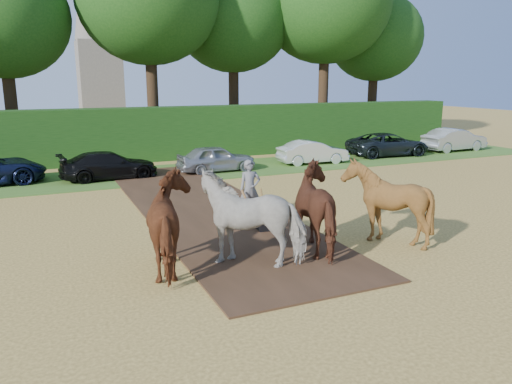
% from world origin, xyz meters
% --- Properties ---
extents(ground, '(120.00, 120.00, 0.00)m').
position_xyz_m(ground, '(0.00, 0.00, 0.00)').
color(ground, gold).
rests_on(ground, ground).
extents(earth_strip, '(4.50, 17.00, 0.05)m').
position_xyz_m(earth_strip, '(1.50, 7.00, 0.03)').
color(earth_strip, '#472D1C').
rests_on(earth_strip, ground).
extents(grass_verge, '(50.00, 5.00, 0.03)m').
position_xyz_m(grass_verge, '(0.00, 14.00, 0.01)').
color(grass_verge, '#38601E').
rests_on(grass_verge, ground).
extents(hedgerow, '(46.00, 1.60, 3.00)m').
position_xyz_m(hedgerow, '(0.00, 18.50, 1.50)').
color(hedgerow, '#14380F').
rests_on(hedgerow, ground).
extents(plough_team, '(7.99, 5.56, 2.36)m').
position_xyz_m(plough_team, '(2.05, 1.41, 1.17)').
color(plough_team, brown).
rests_on(plough_team, ground).
extents(parked_cars, '(41.78, 3.43, 1.47)m').
position_xyz_m(parked_cars, '(2.03, 14.16, 0.70)').
color(parked_cars, '#ACAEB3').
rests_on(parked_cars, ground).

